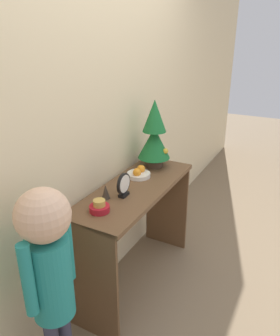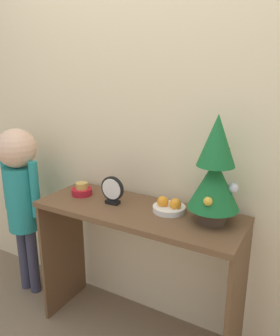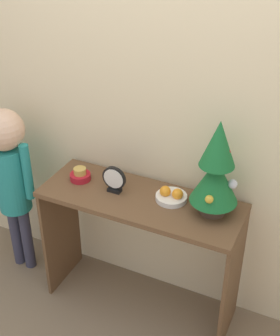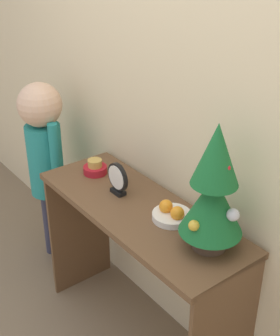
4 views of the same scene
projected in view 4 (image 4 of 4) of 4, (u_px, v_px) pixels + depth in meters
back_wall at (185, 101)px, 2.02m from camera, size 7.00×0.05×2.50m
console_table at (139, 243)px, 2.19m from camera, size 1.13×0.41×0.80m
mini_tree at (213, 190)px, 1.73m from camera, size 0.25×0.25×0.53m
fruit_bowl at (172, 214)px, 2.01m from camera, size 0.17×0.17×0.08m
singing_bowl at (95, 168)px, 2.37m from camera, size 0.12×0.12×0.07m
desk_clock at (118, 179)px, 2.17m from camera, size 0.14×0.04×0.16m
figurine at (122, 173)px, 2.29m from camera, size 0.05×0.05×0.09m
child_figure at (44, 147)px, 2.71m from camera, size 0.32×0.25×1.16m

